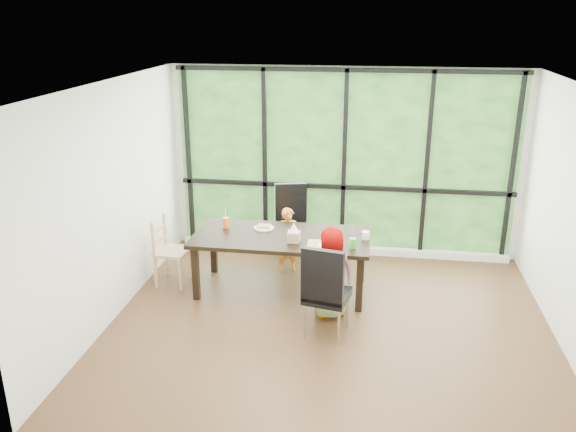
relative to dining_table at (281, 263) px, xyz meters
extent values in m
plane|color=black|center=(0.68, -0.79, -0.38)|extent=(5.00, 5.00, 0.00)
plane|color=silver|center=(0.68, 1.46, 0.98)|extent=(5.00, 0.00, 5.00)
cube|color=#1B4718|center=(0.68, 1.44, 0.98)|extent=(4.80, 0.02, 2.65)
cube|color=silver|center=(0.68, 1.36, -0.33)|extent=(4.80, 0.12, 0.10)
cube|color=black|center=(0.00, 0.00, 0.00)|extent=(2.23, 1.06, 0.75)
cube|color=black|center=(-0.01, 1.01, 0.17)|extent=(0.55, 0.55, 1.08)
cube|color=black|center=(0.67, -0.98, 0.17)|extent=(0.54, 0.54, 1.08)
cube|color=tan|center=(-1.43, -0.02, 0.08)|extent=(0.43, 0.45, 0.90)
imported|color=orange|center=(0.00, 0.61, 0.08)|extent=(0.38, 0.32, 0.90)
imported|color=gray|center=(0.65, -0.57, 0.17)|extent=(0.63, 0.53, 1.10)
cube|color=tan|center=(0.57, -0.23, 0.38)|extent=(0.43, 0.32, 0.01)
cylinder|color=white|center=(-0.26, 0.21, 0.38)|extent=(0.25, 0.25, 0.02)
cylinder|color=white|center=(0.59, -0.24, 0.38)|extent=(0.21, 0.21, 0.01)
cylinder|color=orange|center=(-0.76, 0.18, 0.44)|extent=(0.09, 0.09, 0.13)
cylinder|color=green|center=(0.90, -0.27, 0.44)|extent=(0.08, 0.08, 0.12)
cylinder|color=white|center=(1.04, 0.04, 0.42)|extent=(0.10, 0.10, 0.10)
cube|color=tan|center=(0.18, -0.18, 0.44)|extent=(0.15, 0.15, 0.13)
cylinder|color=white|center=(-0.76, 0.18, 0.55)|extent=(0.01, 0.04, 0.20)
cylinder|color=pink|center=(0.90, -0.27, 0.54)|extent=(0.01, 0.04, 0.20)
cone|color=white|center=(0.18, -0.18, 0.56)|extent=(0.12, 0.12, 0.11)
camera|label=1|loc=(1.10, -6.69, 3.04)|focal=36.34mm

